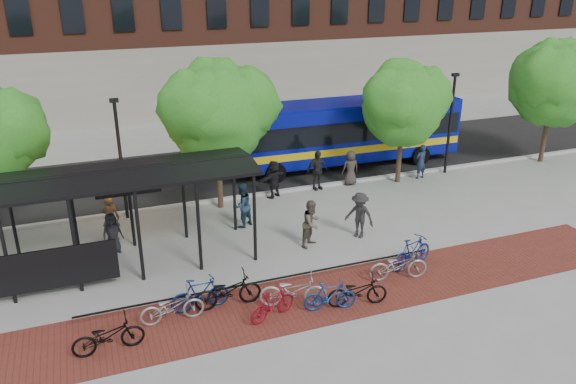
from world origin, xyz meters
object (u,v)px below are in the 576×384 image
object	(u,v)px
pedestrian_5	(274,179)
tree_b	(218,108)
tree_c	(405,101)
pedestrian_8	(312,223)
bike_5	(272,304)
pedestrian_1	(111,218)
pedestrian_7	(421,162)
tree_d	(555,79)
bike_6	(293,290)
bike_7	(330,296)
bike_11	(412,252)
pedestrian_0	(112,233)
bike_2	(172,307)
pedestrian_2	(242,205)
lamp_post_left	(120,156)
bike_0	(108,336)
bike_10	(398,265)
bike_3	(200,294)
pedestrian_9	(359,215)
pedestrian_4	(317,170)
bike_4	(228,291)
bike_8	(357,291)
bus	(341,129)
lamp_post_right	(450,121)
pedestrian_6	(351,168)
bus_shelter	(96,188)

from	to	relation	value
pedestrian_5	tree_b	bearing A→B (deg)	-22.95
tree_c	pedestrian_8	distance (m)	8.87
bike_5	pedestrian_1	world-z (taller)	pedestrian_1
pedestrian_1	pedestrian_8	size ratio (longest dim) A/B	1.01
pedestrian_7	pedestrian_8	size ratio (longest dim) A/B	0.95
tree_d	pedestrian_1	world-z (taller)	tree_d
bike_6	pedestrian_5	bearing A→B (deg)	3.48
tree_d	bike_6	world-z (taller)	tree_d
bike_7	bike_11	xyz separation A→B (m)	(3.83, 1.44, 0.08)
tree_c	bike_7	size ratio (longest dim) A/B	3.59
tree_d	pedestrian_5	world-z (taller)	tree_d
pedestrian_0	tree_b	bearing A→B (deg)	9.57
bike_2	pedestrian_2	size ratio (longest dim) A/B	1.03
lamp_post_left	pedestrian_7	world-z (taller)	lamp_post_left
pedestrian_5	pedestrian_7	distance (m)	7.70
bike_0	pedestrian_5	distance (m)	12.05
bike_10	pedestrian_1	world-z (taller)	pedestrian_1
bike_3	pedestrian_0	size ratio (longest dim) A/B	1.17
tree_b	pedestrian_9	world-z (taller)	tree_b
bike_2	pedestrian_4	size ratio (longest dim) A/B	1.00
pedestrian_0	bike_4	bearing A→B (deg)	-78.73
bike_4	bike_7	world-z (taller)	bike_4
tree_b	bike_8	bearing A→B (deg)	-77.64
bike_8	pedestrian_5	world-z (taller)	pedestrian_5
bus	pedestrian_8	xyz separation A→B (m)	(-5.06, -8.10, -1.06)
bike_4	pedestrian_7	xyz separation A→B (m)	(12.01, 7.79, 0.32)
tree_b	bike_3	bearing A→B (deg)	-109.09
bike_5	pedestrian_4	bearing A→B (deg)	-49.63
lamp_post_left	pedestrian_0	size ratio (longest dim) A/B	3.25
bus	bike_5	bearing A→B (deg)	-122.26
bike_10	pedestrian_1	xyz separation A→B (m)	(-8.87, 6.50, 0.39)
bike_5	pedestrian_8	distance (m)	5.02
tree_b	lamp_post_right	size ratio (longest dim) A/B	1.26
bike_4	bike_11	size ratio (longest dim) A/B	1.11
lamp_post_right	bike_3	distance (m)	16.71
pedestrian_1	pedestrian_5	size ratio (longest dim) A/B	1.06
bike_7	pedestrian_6	distance (m)	10.98
tree_d	bike_4	xyz separation A→B (m)	(-19.81, -7.79, -3.91)
tree_c	bike_3	distance (m)	14.37
tree_c	pedestrian_8	xyz separation A→B (m)	(-6.73, -4.85, -3.13)
bike_3	bike_5	size ratio (longest dim) A/B	1.12
tree_d	pedestrian_8	size ratio (longest dim) A/B	3.55
bike_8	pedestrian_5	distance (m)	9.41
lamp_post_left	bike_11	xyz separation A→B (m)	(9.02, -7.88, -2.17)
bike_4	bike_7	distance (m)	3.18
pedestrian_0	pedestrian_4	size ratio (longest dim) A/B	0.82
bike_5	bike_10	size ratio (longest dim) A/B	0.81
bike_7	lamp_post_left	bearing A→B (deg)	40.14
lamp_post_left	pedestrian_7	bearing A→B (deg)	-1.00
bus_shelter	tree_b	xyz separation A→B (m)	(5.23, 3.83, 1.46)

